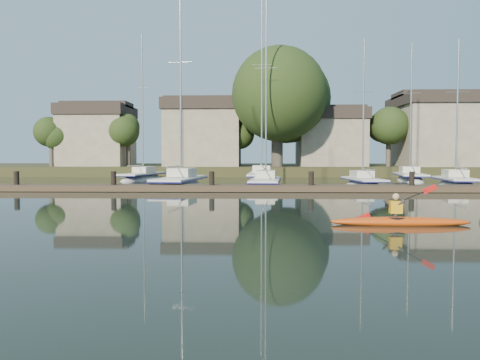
{
  "coord_description": "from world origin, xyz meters",
  "views": [
    {
      "loc": [
        -0.47,
        -14.18,
        2.16
      ],
      "look_at": [
        -1.0,
        4.07,
        1.2
      ],
      "focal_mm": 35.0,
      "sensor_mm": 36.0,
      "label": 1
    }
  ],
  "objects_px": {
    "kayak": "(399,220)",
    "sailboat_4": "(456,189)",
    "sailboat_3": "(363,188)",
    "sailboat_5": "(142,181)",
    "dock": "(261,188)",
    "sailboat_7": "(410,183)",
    "sailboat_6": "(261,183)",
    "sailboat_1": "(180,190)",
    "sailboat_2": "(266,190)"
  },
  "relations": [
    {
      "from": "dock",
      "to": "sailboat_1",
      "type": "distance_m",
      "value": 6.84
    },
    {
      "from": "sailboat_4",
      "to": "sailboat_7",
      "type": "relative_size",
      "value": 0.89
    },
    {
      "from": "sailboat_1",
      "to": "sailboat_4",
      "type": "height_order",
      "value": "sailboat_1"
    },
    {
      "from": "kayak",
      "to": "sailboat_7",
      "type": "relative_size",
      "value": 0.33
    },
    {
      "from": "kayak",
      "to": "sailboat_4",
      "type": "relative_size",
      "value": 0.37
    },
    {
      "from": "sailboat_1",
      "to": "sailboat_7",
      "type": "relative_size",
      "value": 1.14
    },
    {
      "from": "sailboat_1",
      "to": "sailboat_2",
      "type": "relative_size",
      "value": 1.06
    },
    {
      "from": "kayak",
      "to": "dock",
      "type": "distance_m",
      "value": 14.22
    },
    {
      "from": "sailboat_2",
      "to": "sailboat_6",
      "type": "height_order",
      "value": "sailboat_6"
    },
    {
      "from": "sailboat_1",
      "to": "sailboat_3",
      "type": "xyz_separation_m",
      "value": [
        12.9,
        1.33,
        0.03
      ]
    },
    {
      "from": "sailboat_5",
      "to": "sailboat_7",
      "type": "relative_size",
      "value": 1.09
    },
    {
      "from": "sailboat_1",
      "to": "sailboat_4",
      "type": "bearing_deg",
      "value": 10.23
    },
    {
      "from": "kayak",
      "to": "sailboat_4",
      "type": "bearing_deg",
      "value": 63.37
    },
    {
      "from": "sailboat_4",
      "to": "sailboat_5",
      "type": "height_order",
      "value": "sailboat_5"
    },
    {
      "from": "sailboat_4",
      "to": "sailboat_5",
      "type": "xyz_separation_m",
      "value": [
        -24.4,
        8.46,
        0.01
      ]
    },
    {
      "from": "sailboat_2",
      "to": "sailboat_4",
      "type": "bearing_deg",
      "value": 10.62
    },
    {
      "from": "sailboat_4",
      "to": "sailboat_7",
      "type": "xyz_separation_m",
      "value": [
        -0.88,
        7.15,
        -0.01
      ]
    },
    {
      "from": "sailboat_2",
      "to": "sailboat_3",
      "type": "height_order",
      "value": "sailboat_2"
    },
    {
      "from": "sailboat_2",
      "to": "sailboat_6",
      "type": "xyz_separation_m",
      "value": [
        -0.14,
        8.57,
        -0.02
      ]
    },
    {
      "from": "sailboat_4",
      "to": "sailboat_6",
      "type": "distance_m",
      "value": 15.42
    },
    {
      "from": "kayak",
      "to": "sailboat_3",
      "type": "distance_m",
      "value": 19.23
    },
    {
      "from": "sailboat_2",
      "to": "sailboat_6",
      "type": "distance_m",
      "value": 8.58
    },
    {
      "from": "sailboat_2",
      "to": "sailboat_4",
      "type": "distance_m",
      "value": 13.59
    },
    {
      "from": "sailboat_6",
      "to": "sailboat_5",
      "type": "bearing_deg",
      "value": 175.39
    },
    {
      "from": "dock",
      "to": "sailboat_1",
      "type": "relative_size",
      "value": 2.29
    },
    {
      "from": "sailboat_3",
      "to": "sailboat_5",
      "type": "height_order",
      "value": "sailboat_5"
    },
    {
      "from": "kayak",
      "to": "sailboat_2",
      "type": "xyz_separation_m",
      "value": [
        -3.7,
        17.45,
        -0.34
      ]
    },
    {
      "from": "kayak",
      "to": "sailboat_5",
      "type": "relative_size",
      "value": 0.3
    },
    {
      "from": "sailboat_1",
      "to": "sailboat_5",
      "type": "height_order",
      "value": "sailboat_1"
    },
    {
      "from": "dock",
      "to": "sailboat_3",
      "type": "bearing_deg",
      "value": 35.81
    },
    {
      "from": "sailboat_2",
      "to": "sailboat_7",
      "type": "relative_size",
      "value": 1.07
    },
    {
      "from": "kayak",
      "to": "sailboat_4",
      "type": "distance_m",
      "value": 21.26
    },
    {
      "from": "sailboat_7",
      "to": "sailboat_4",
      "type": "bearing_deg",
      "value": -73.71
    },
    {
      "from": "sailboat_2",
      "to": "sailboat_3",
      "type": "bearing_deg",
      "value": 16.75
    },
    {
      "from": "sailboat_3",
      "to": "dock",
      "type": "bearing_deg",
      "value": -147.56
    },
    {
      "from": "kayak",
      "to": "sailboat_6",
      "type": "bearing_deg",
      "value": 99.26
    },
    {
      "from": "sailboat_1",
      "to": "kayak",
      "type": "bearing_deg",
      "value": -54.81
    },
    {
      "from": "dock",
      "to": "kayak",
      "type": "bearing_deg",
      "value": -73.41
    },
    {
      "from": "kayak",
      "to": "sailboat_2",
      "type": "height_order",
      "value": "sailboat_2"
    },
    {
      "from": "sailboat_2",
      "to": "kayak",
      "type": "bearing_deg",
      "value": -73.33
    },
    {
      "from": "sailboat_2",
      "to": "sailboat_5",
      "type": "distance_m",
      "value": 14.69
    },
    {
      "from": "sailboat_5",
      "to": "sailboat_7",
      "type": "height_order",
      "value": "sailboat_5"
    },
    {
      "from": "dock",
      "to": "sailboat_7",
      "type": "bearing_deg",
      "value": 43.58
    },
    {
      "from": "sailboat_2",
      "to": "sailboat_4",
      "type": "xyz_separation_m",
      "value": [
        13.52,
        1.4,
        -0.01
      ]
    },
    {
      "from": "dock",
      "to": "sailboat_2",
      "type": "height_order",
      "value": "sailboat_2"
    },
    {
      "from": "dock",
      "to": "sailboat_4",
      "type": "bearing_deg",
      "value": 20.61
    },
    {
      "from": "dock",
      "to": "sailboat_5",
      "type": "distance_m",
      "value": 17.27
    },
    {
      "from": "sailboat_5",
      "to": "sailboat_6",
      "type": "relative_size",
      "value": 0.83
    },
    {
      "from": "kayak",
      "to": "sailboat_1",
      "type": "xyz_separation_m",
      "value": [
        -9.6,
        17.62,
        -0.37
      ]
    },
    {
      "from": "sailboat_1",
      "to": "sailboat_7",
      "type": "xyz_separation_m",
      "value": [
        18.54,
        8.39,
        0.01
      ]
    }
  ]
}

